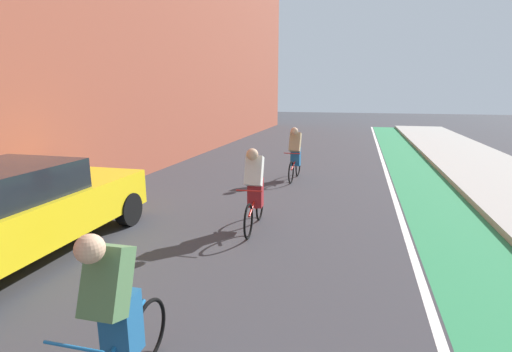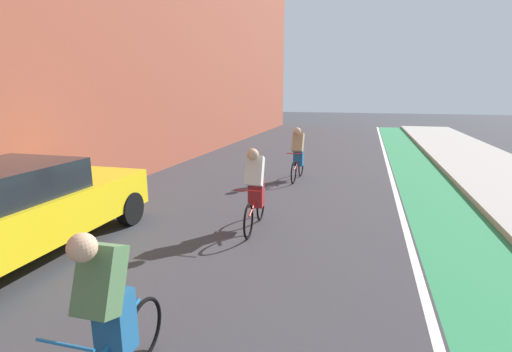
% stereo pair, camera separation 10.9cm
% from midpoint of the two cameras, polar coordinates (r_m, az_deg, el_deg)
% --- Properties ---
extents(ground_plane, '(85.09, 85.09, 0.00)m').
position_cam_midpoint_polar(ground_plane, '(9.54, 4.80, -3.17)').
color(ground_plane, '#38383D').
extents(bike_lane_paint, '(1.60, 38.68, 0.00)m').
position_cam_midpoint_polar(bike_lane_paint, '(11.44, 25.16, -1.66)').
color(bike_lane_paint, '#2D8451').
rests_on(bike_lane_paint, ground).
extents(lane_divider_stripe, '(0.12, 38.68, 0.00)m').
position_cam_midpoint_polar(lane_divider_stripe, '(11.33, 20.67, -1.39)').
color(lane_divider_stripe, white).
rests_on(lane_divider_stripe, ground).
extents(parked_sedan_yellow_cab, '(2.06, 4.47, 1.53)m').
position_cam_midpoint_polar(parked_sedan_yellow_cab, '(7.05, -32.39, -4.22)').
color(parked_sedan_yellow_cab, yellow).
rests_on(parked_sedan_yellow_cab, ground).
extents(cyclist_mid, '(0.48, 1.69, 1.60)m').
position_cam_midpoint_polar(cyclist_mid, '(3.46, -21.10, -19.45)').
color(cyclist_mid, black).
rests_on(cyclist_mid, ground).
extents(cyclist_trailing, '(0.48, 1.71, 1.61)m').
position_cam_midpoint_polar(cyclist_trailing, '(7.10, 0.31, -1.59)').
color(cyclist_trailing, black).
rests_on(cyclist_trailing, ground).
extents(cyclist_far, '(0.48, 1.71, 1.61)m').
position_cam_midpoint_polar(cyclist_far, '(11.26, 6.74, 3.45)').
color(cyclist_far, black).
rests_on(cyclist_far, ground).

